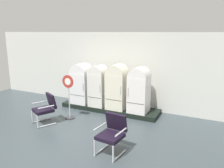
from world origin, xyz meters
TOP-DOWN VIEW (x-y plane):
  - ground at (0.00, 0.00)m, footprint 12.00×10.00m
  - back_wall at (0.00, 3.66)m, footprint 11.76×0.12m
  - display_plinth at (0.00, 3.02)m, footprint 3.66×0.95m
  - refrigerator_0 at (-1.14, 2.92)m, footprint 0.68×0.68m
  - refrigerator_1 at (-0.40, 2.89)m, footprint 0.59×0.63m
  - refrigerator_2 at (0.35, 2.90)m, footprint 0.67×0.64m
  - refrigerator_3 at (1.16, 2.92)m, footprint 0.65×0.68m
  - armchair_left at (-1.27, 1.07)m, footprint 0.79×0.84m
  - armchair_right at (1.39, 0.38)m, footprint 0.66×0.71m
  - sign_stand at (-0.84, 1.69)m, footprint 0.42×0.32m

SIDE VIEW (x-z plane):
  - ground at x=0.00m, z-range -0.05..0.00m
  - display_plinth at x=0.00m, z-range 0.00..0.16m
  - armchair_left at x=-1.27m, z-range 0.05..0.99m
  - armchair_right at x=1.39m, z-range 0.05..0.99m
  - sign_stand at x=-0.84m, z-range -0.04..1.44m
  - refrigerator_1 at x=-0.40m, z-range 0.20..1.71m
  - refrigerator_0 at x=-1.14m, z-range 0.20..1.72m
  - refrigerator_3 at x=1.16m, z-range 0.20..1.74m
  - refrigerator_2 at x=0.35m, z-range 0.20..1.79m
  - back_wall at x=0.00m, z-range 0.01..2.84m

